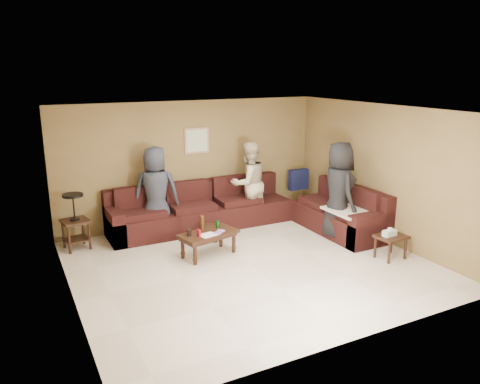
{
  "coord_description": "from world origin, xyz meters",
  "views": [
    {
      "loc": [
        -3.36,
        -6.25,
        3.13
      ],
      "look_at": [
        0.25,
        0.85,
        1.0
      ],
      "focal_mm": 35.0,
      "sensor_mm": 36.0,
      "label": 1
    }
  ],
  "objects_px": {
    "side_table_right": "(391,238)",
    "person_middle": "(249,183)",
    "waste_bin": "(210,232)",
    "sectional_sofa": "(250,214)",
    "coffee_table": "(208,236)",
    "person_left": "(156,192)",
    "person_right": "(339,191)",
    "end_table_left": "(75,220)"
  },
  "relations": [
    {
      "from": "side_table_right",
      "to": "person_middle",
      "type": "xyz_separation_m",
      "value": [
        -1.25,
        2.73,
        0.49
      ]
    },
    {
      "from": "waste_bin",
      "to": "person_middle",
      "type": "xyz_separation_m",
      "value": [
        1.12,
        0.58,
        0.69
      ]
    },
    {
      "from": "sectional_sofa",
      "to": "coffee_table",
      "type": "xyz_separation_m",
      "value": [
        -1.26,
        -0.84,
        0.03
      ]
    },
    {
      "from": "sectional_sofa",
      "to": "waste_bin",
      "type": "xyz_separation_m",
      "value": [
        -0.95,
        -0.2,
        -0.17
      ]
    },
    {
      "from": "coffee_table",
      "to": "person_middle",
      "type": "distance_m",
      "value": 1.94
    },
    {
      "from": "waste_bin",
      "to": "person_middle",
      "type": "relative_size",
      "value": 0.18
    },
    {
      "from": "person_left",
      "to": "person_middle",
      "type": "height_order",
      "value": "person_left"
    },
    {
      "from": "sectional_sofa",
      "to": "person_middle",
      "type": "bearing_deg",
      "value": 66.26
    },
    {
      "from": "waste_bin",
      "to": "person_left",
      "type": "xyz_separation_m",
      "value": [
        -0.79,
        0.7,
        0.71
      ]
    },
    {
      "from": "coffee_table",
      "to": "person_right",
      "type": "height_order",
      "value": "person_right"
    },
    {
      "from": "end_table_left",
      "to": "side_table_right",
      "type": "xyz_separation_m",
      "value": [
        4.64,
        -2.85,
        -0.17
      ]
    },
    {
      "from": "coffee_table",
      "to": "person_left",
      "type": "relative_size",
      "value": 0.63
    },
    {
      "from": "sectional_sofa",
      "to": "person_right",
      "type": "distance_m",
      "value": 1.79
    },
    {
      "from": "coffee_table",
      "to": "person_right",
      "type": "bearing_deg",
      "value": -6.23
    },
    {
      "from": "waste_bin",
      "to": "person_middle",
      "type": "height_order",
      "value": "person_middle"
    },
    {
      "from": "person_left",
      "to": "person_middle",
      "type": "distance_m",
      "value": 1.91
    },
    {
      "from": "sectional_sofa",
      "to": "person_left",
      "type": "xyz_separation_m",
      "value": [
        -1.74,
        0.5,
        0.54
      ]
    },
    {
      "from": "person_middle",
      "to": "person_right",
      "type": "height_order",
      "value": "person_right"
    },
    {
      "from": "coffee_table",
      "to": "person_right",
      "type": "distance_m",
      "value": 2.6
    },
    {
      "from": "sectional_sofa",
      "to": "end_table_left",
      "type": "height_order",
      "value": "end_table_left"
    },
    {
      "from": "end_table_left",
      "to": "person_right",
      "type": "xyz_separation_m",
      "value": [
        4.49,
        -1.62,
        0.39
      ]
    },
    {
      "from": "end_table_left",
      "to": "coffee_table",
      "type": "bearing_deg",
      "value": -34.42
    },
    {
      "from": "sectional_sofa",
      "to": "person_right",
      "type": "relative_size",
      "value": 2.55
    },
    {
      "from": "coffee_table",
      "to": "person_middle",
      "type": "xyz_separation_m",
      "value": [
        1.43,
        1.22,
        0.49
      ]
    },
    {
      "from": "side_table_right",
      "to": "person_middle",
      "type": "height_order",
      "value": "person_middle"
    },
    {
      "from": "end_table_left",
      "to": "person_middle",
      "type": "relative_size",
      "value": 0.59
    },
    {
      "from": "sectional_sofa",
      "to": "side_table_right",
      "type": "bearing_deg",
      "value": -58.92
    },
    {
      "from": "side_table_right",
      "to": "person_left",
      "type": "height_order",
      "value": "person_left"
    },
    {
      "from": "waste_bin",
      "to": "coffee_table",
      "type": "bearing_deg",
      "value": -116.09
    },
    {
      "from": "side_table_right",
      "to": "person_left",
      "type": "bearing_deg",
      "value": 137.93
    },
    {
      "from": "sectional_sofa",
      "to": "person_right",
      "type": "xyz_separation_m",
      "value": [
        1.27,
        -1.12,
        0.59
      ]
    },
    {
      "from": "side_table_right",
      "to": "waste_bin",
      "type": "distance_m",
      "value": 3.2
    },
    {
      "from": "person_middle",
      "to": "side_table_right",
      "type": "bearing_deg",
      "value": 108.53
    },
    {
      "from": "coffee_table",
      "to": "person_right",
      "type": "relative_size",
      "value": 0.6
    },
    {
      "from": "coffee_table",
      "to": "sectional_sofa",
      "type": "bearing_deg",
      "value": 33.66
    },
    {
      "from": "side_table_right",
      "to": "end_table_left",
      "type": "bearing_deg",
      "value": 148.42
    },
    {
      "from": "person_middle",
      "to": "person_right",
      "type": "xyz_separation_m",
      "value": [
        1.1,
        -1.5,
        0.06
      ]
    },
    {
      "from": "end_table_left",
      "to": "person_left",
      "type": "distance_m",
      "value": 1.52
    },
    {
      "from": "coffee_table",
      "to": "side_table_right",
      "type": "relative_size",
      "value": 1.98
    },
    {
      "from": "person_left",
      "to": "end_table_left",
      "type": "bearing_deg",
      "value": 19.08
    },
    {
      "from": "waste_bin",
      "to": "person_right",
      "type": "height_order",
      "value": "person_right"
    },
    {
      "from": "side_table_right",
      "to": "waste_bin",
      "type": "relative_size",
      "value": 1.77
    }
  ]
}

